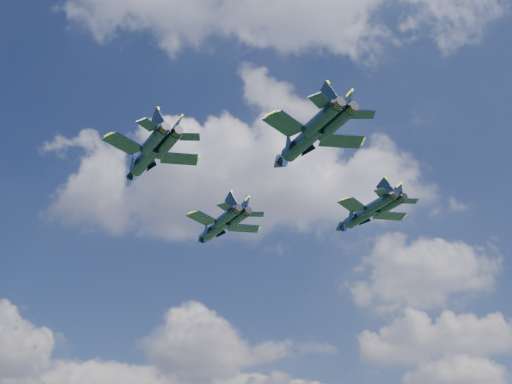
% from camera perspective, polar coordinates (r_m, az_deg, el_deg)
% --- Properties ---
extents(jet_lead, '(13.34, 15.34, 3.93)m').
position_cam_1_polar(jet_lead, '(103.34, -3.61, -3.27)').
color(jet_lead, black).
extents(jet_left, '(13.24, 15.45, 3.94)m').
position_cam_1_polar(jet_left, '(84.17, -9.91, 2.84)').
color(jet_left, black).
extents(jet_right, '(12.96, 14.75, 3.79)m').
position_cam_1_polar(jet_right, '(98.64, 9.26, -2.13)').
color(jet_right, black).
extents(jet_slot, '(12.85, 15.66, 3.93)m').
position_cam_1_polar(jet_slot, '(73.63, 4.04, 4.38)').
color(jet_slot, black).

